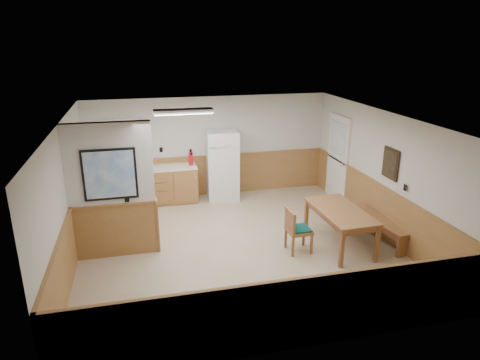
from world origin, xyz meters
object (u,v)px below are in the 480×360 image
object	(u,v)px
refrigerator	(222,165)
soap_bottle	(116,166)
dining_table	(340,215)
dining_bench	(378,223)
dining_chair	(295,227)
fire_extinguisher	(191,158)

from	to	relation	value
refrigerator	soap_bottle	xyz separation A→B (m)	(-2.53, 0.01, 0.17)
dining_table	dining_bench	distance (m)	0.95
dining_chair	fire_extinguisher	bearing A→B (deg)	114.00
dining_chair	soap_bottle	xyz separation A→B (m)	(-3.27, 3.11, 0.53)
dining_chair	dining_bench	bearing A→B (deg)	1.60
dining_bench	fire_extinguisher	world-z (taller)	fire_extinguisher
dining_bench	dining_table	bearing A→B (deg)	177.41
refrigerator	dining_table	distance (m)	3.51
dining_bench	dining_chair	distance (m)	1.82
dining_table	dining_bench	xyz separation A→B (m)	(0.89, 0.08, -0.31)
dining_table	dining_bench	size ratio (longest dim) A/B	1.00
dining_bench	fire_extinguisher	bearing A→B (deg)	129.82
fire_extinguisher	dining_table	bearing A→B (deg)	-38.09
dining_bench	soap_bottle	xyz separation A→B (m)	(-5.08, 3.02, 0.68)
dining_table	fire_extinguisher	xyz separation A→B (m)	(-2.43, 3.13, 0.42)
dining_bench	fire_extinguisher	xyz separation A→B (m)	(-3.32, 3.06, 0.73)
dining_table	dining_bench	world-z (taller)	dining_table
dining_bench	dining_chair	size ratio (longest dim) A/B	1.94
dining_bench	refrigerator	bearing A→B (deg)	122.79
refrigerator	dining_chair	distance (m)	3.21
dining_table	fire_extinguisher	world-z (taller)	fire_extinguisher
dining_chair	fire_extinguisher	world-z (taller)	fire_extinguisher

